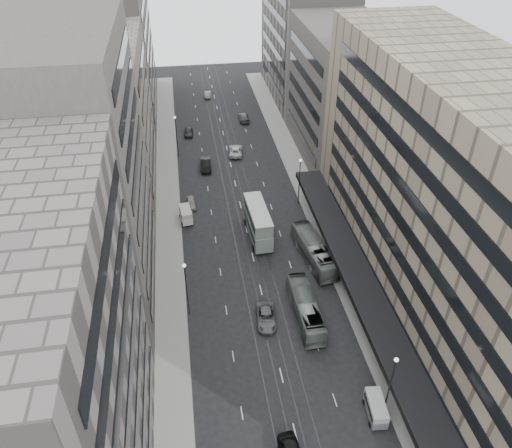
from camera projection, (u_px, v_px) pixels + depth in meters
ground at (283, 383)px, 54.88m from camera, size 220.00×220.00×0.00m
sidewalk_right at (308, 194)px, 86.43m from camera, size 4.00×125.00×0.15m
sidewalk_left at (168, 206)px, 83.38m from camera, size 4.00×125.00×0.15m
department_store at (462, 213)px, 55.29m from camera, size 19.20×60.00×30.00m
building_right_mid at (343, 94)px, 92.30m from camera, size 15.00×28.00×24.00m
building_right_far at (305, 38)px, 115.19m from camera, size 15.00×32.00×28.00m
building_left_a at (27, 384)px, 36.98m from camera, size 15.00×28.00×30.00m
building_left_b at (72, 178)px, 57.46m from camera, size 15.00×26.00×34.00m
building_left_c at (101, 119)px, 81.74m from camera, size 15.00×28.00×25.00m
building_left_d at (114, 50)px, 107.32m from camera, size 15.00×38.00×28.00m
lamp_right_near at (392, 379)px, 49.07m from camera, size 0.44×0.44×8.32m
lamp_right_far at (300, 176)px, 81.14m from camera, size 0.44×0.44×8.32m
lamp_left_near at (186, 284)px, 60.23m from camera, size 0.44×0.44×8.32m
lamp_left_far at (176, 132)px, 94.71m from camera, size 0.44×0.44×8.32m
bus_near at (306, 308)px, 61.99m from camera, size 2.64×11.08×3.08m
bus_far at (314, 251)px, 71.11m from camera, size 4.30×12.08×3.29m
double_decker at (258, 222)px, 74.85m from camera, size 3.29×9.63×5.21m
vw_microbus at (376, 408)px, 51.03m from camera, size 2.08×4.03×2.10m
panel_van at (186, 214)px, 79.19m from camera, size 2.16×3.83×2.30m
sedan_2 at (266, 317)px, 61.90m from camera, size 2.88×5.33×1.42m
sedan_4 at (191, 203)px, 82.98m from camera, size 1.59×3.93×1.34m
sedan_5 at (206, 165)px, 93.19m from camera, size 2.01×5.29×1.72m
sedan_6 at (236, 151)px, 98.02m from camera, size 3.14×5.67×1.50m
sedan_7 at (244, 117)px, 111.00m from camera, size 2.31×5.32×1.52m
sedan_8 at (189, 132)px, 105.00m from camera, size 2.03×4.42×1.47m
sedan_9 at (208, 94)px, 122.47m from camera, size 1.81×4.17×1.33m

